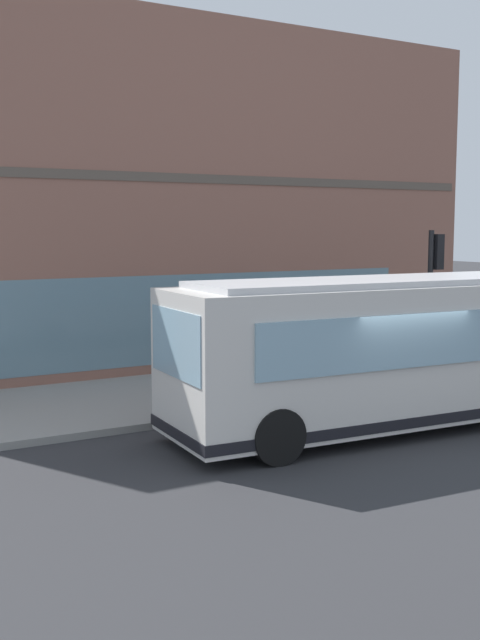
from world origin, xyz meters
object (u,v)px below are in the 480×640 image
(city_bus_nearside, at_px, (403,352))
(fire_hydrant, at_px, (405,344))
(traffic_light_near_corner, at_px, (434,276))
(pedestrian_walking_along_curb, at_px, (354,348))
(pedestrian_near_hydrant, at_px, (263,341))

(city_bus_nearside, relative_size, fire_hydrant, 13.74)
(traffic_light_near_corner, bearing_deg, pedestrian_walking_along_curb, 89.08)
(pedestrian_walking_along_curb, bearing_deg, pedestrian_near_hydrant, 30.79)
(fire_hydrant, bearing_deg, traffic_light_near_corner, 148.55)
(fire_hydrant, bearing_deg, pedestrian_near_hydrant, 100.10)
(fire_hydrant, bearing_deg, city_bus_nearside, 137.78)
(traffic_light_near_corner, distance_m, pedestrian_walking_along_curb, 3.01)
(pedestrian_near_hydrant, xyz_separation_m, pedestrian_walking_along_curb, (-2.15, -1.28, 0.02))
(city_bus_nearside, bearing_deg, pedestrian_walking_along_curb, -19.90)
(traffic_light_near_corner, xyz_separation_m, fire_hydrant, (3.21, -1.97, -2.32))
(fire_hydrant, bearing_deg, pedestrian_walking_along_curb, 125.41)
(pedestrian_walking_along_curb, bearing_deg, traffic_light_near_corner, -90.92)
(fire_hydrant, xyz_separation_m, pedestrian_near_hydrant, (-1.02, 5.74, 0.63))
(city_bus_nearside, height_order, traffic_light_near_corner, traffic_light_near_corner)
(pedestrian_near_hydrant, distance_m, pedestrian_walking_along_curb, 2.50)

